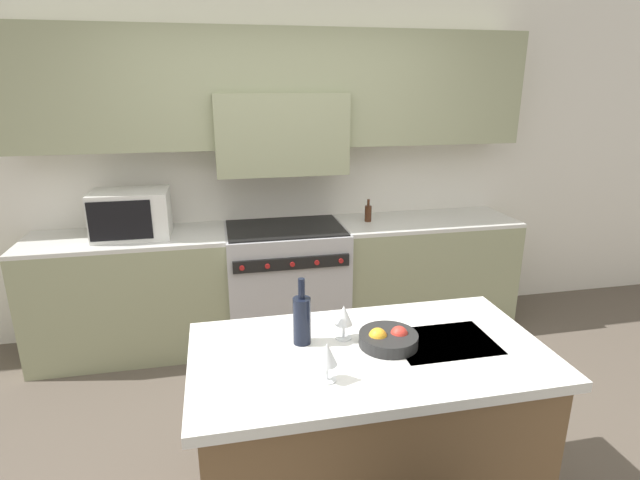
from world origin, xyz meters
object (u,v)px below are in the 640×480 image
(oil_bottle_on_counter, at_px, (368,213))
(wine_glass_far, at_px, (344,316))
(wine_glass_near, at_px, (327,355))
(fruit_bowl, at_px, (388,339))
(wine_bottle, at_px, (302,319))
(range_stove, at_px, (286,283))
(microwave, at_px, (131,214))

(oil_bottle_on_counter, bearing_deg, wine_glass_far, -110.39)
(wine_glass_near, relative_size, fruit_bowl, 0.63)
(wine_bottle, xyz_separation_m, wine_glass_far, (0.19, 0.00, -0.01))
(oil_bottle_on_counter, bearing_deg, range_stove, -175.03)
(wine_bottle, distance_m, wine_glass_far, 0.19)
(wine_glass_near, bearing_deg, oil_bottle_on_counter, 68.89)
(microwave, relative_size, fruit_bowl, 2.09)
(fruit_bowl, relative_size, oil_bottle_on_counter, 1.40)
(wine_bottle, distance_m, oil_bottle_on_counter, 2.04)
(range_stove, height_order, oil_bottle_on_counter, oil_bottle_on_counter)
(range_stove, xyz_separation_m, wine_bottle, (-0.18, -1.78, 0.57))
(wine_glass_near, relative_size, wine_glass_far, 1.00)
(wine_glass_near, xyz_separation_m, wine_glass_far, (0.15, 0.31, 0.00))
(wine_bottle, height_order, wine_glass_near, wine_bottle)
(microwave, bearing_deg, wine_glass_far, -57.65)
(microwave, height_order, wine_glass_far, microwave)
(microwave, distance_m, wine_glass_near, 2.33)
(range_stove, relative_size, wine_glass_far, 5.84)
(wine_glass_far, height_order, fruit_bowl, wine_glass_far)
(range_stove, xyz_separation_m, microwave, (-1.13, 0.02, 0.63))
(oil_bottle_on_counter, bearing_deg, wine_bottle, -115.37)
(wine_bottle, bearing_deg, wine_glass_near, -82.14)
(microwave, height_order, fruit_bowl, microwave)
(wine_glass_near, bearing_deg, wine_glass_far, 64.72)
(wine_glass_far, bearing_deg, wine_glass_near, -115.28)
(wine_glass_near, bearing_deg, range_stove, 86.31)
(microwave, bearing_deg, fruit_bowl, -55.28)
(range_stove, bearing_deg, wine_glass_far, -89.63)
(wine_glass_far, relative_size, fruit_bowl, 0.63)
(microwave, distance_m, fruit_bowl, 2.31)
(wine_glass_near, height_order, oil_bottle_on_counter, oil_bottle_on_counter)
(microwave, bearing_deg, wine_bottle, -62.15)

